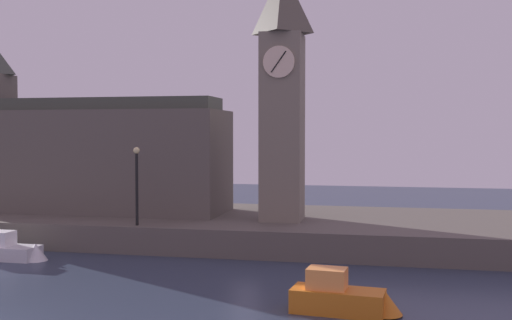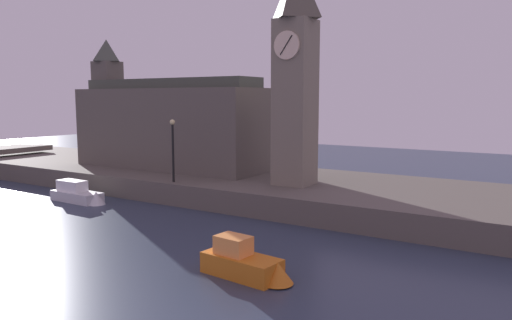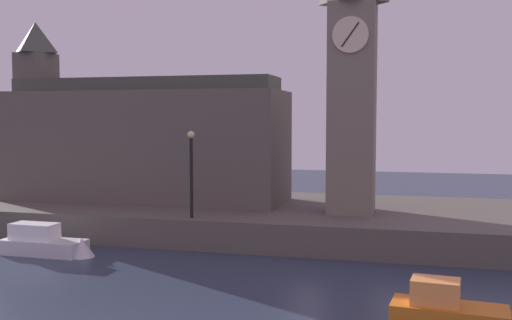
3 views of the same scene
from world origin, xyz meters
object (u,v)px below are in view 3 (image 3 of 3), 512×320
(clock_tower, at_px, (353,67))
(streetlamp, at_px, (191,164))
(boat_ferry_white, at_px, (50,244))
(boat_patrol_orange, at_px, (459,315))
(parliament_hall, at_px, (138,140))

(clock_tower, xyz_separation_m, streetlamp, (-7.44, -3.58, -4.90))
(boat_ferry_white, bearing_deg, boat_patrol_orange, -18.57)
(boat_patrol_orange, bearing_deg, clock_tower, 109.44)
(streetlamp, bearing_deg, boat_patrol_orange, -37.29)
(clock_tower, distance_m, boat_patrol_orange, 15.85)
(streetlamp, bearing_deg, parliament_hall, 135.37)
(parliament_hall, distance_m, boat_ferry_white, 9.64)
(clock_tower, relative_size, boat_ferry_white, 3.08)
(clock_tower, bearing_deg, boat_patrol_orange, -70.56)
(parliament_hall, xyz_separation_m, streetlamp, (5.45, -5.38, -0.97))
(streetlamp, bearing_deg, clock_tower, 25.69)
(streetlamp, relative_size, boat_patrol_orange, 1.04)
(clock_tower, height_order, boat_patrol_orange, clock_tower)
(clock_tower, distance_m, parliament_hall, 13.59)
(parliament_hall, distance_m, streetlamp, 7.72)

